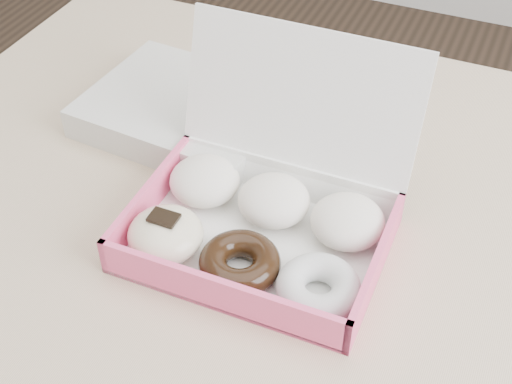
% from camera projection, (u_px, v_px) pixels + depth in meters
% --- Properties ---
extents(table, '(1.20, 0.80, 0.75)m').
position_uv_depth(table, '(333.00, 259.00, 0.90)').
color(table, tan).
rests_on(table, ground).
extents(donut_box, '(0.28, 0.26, 0.20)m').
position_uv_depth(donut_box, '(261.00, 215.00, 0.80)').
color(donut_box, white).
rests_on(donut_box, table).
extents(newspapers, '(0.27, 0.23, 0.04)m').
position_uv_depth(newspapers, '(187.00, 111.00, 0.96)').
color(newspapers, silver).
rests_on(newspapers, table).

